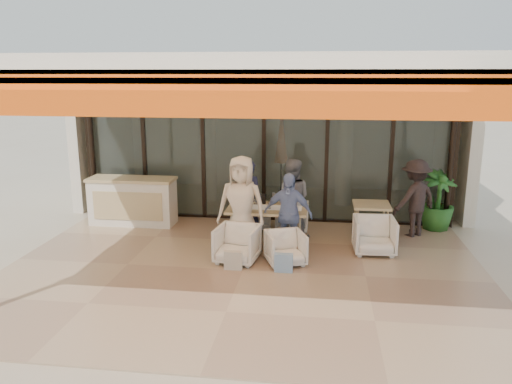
% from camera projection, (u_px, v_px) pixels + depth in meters
% --- Properties ---
extents(ground, '(70.00, 70.00, 0.00)m').
position_uv_depth(ground, '(243.00, 271.00, 8.28)').
color(ground, '#C6B293').
rests_on(ground, ground).
extents(terrace_floor, '(8.00, 6.00, 0.01)m').
position_uv_depth(terrace_floor, '(243.00, 271.00, 8.28)').
color(terrace_floor, tan).
rests_on(terrace_floor, ground).
extents(terrace_structure, '(8.00, 6.00, 3.40)m').
position_uv_depth(terrace_structure, '(239.00, 70.00, 7.28)').
color(terrace_structure, silver).
rests_on(terrace_structure, ground).
extents(glass_storefront, '(8.08, 0.10, 3.20)m').
position_uv_depth(glass_storefront, '(264.00, 149.00, 10.81)').
color(glass_storefront, '#9EADA3').
rests_on(glass_storefront, ground).
extents(interior_block, '(9.05, 3.62, 3.52)m').
position_uv_depth(interior_block, '(275.00, 112.00, 12.89)').
color(interior_block, silver).
rests_on(interior_block, ground).
extents(host_counter, '(1.85, 0.65, 1.04)m').
position_uv_depth(host_counter, '(133.00, 201.00, 10.72)').
color(host_counter, silver).
rests_on(host_counter, ground).
extents(dining_table, '(1.50, 0.90, 0.93)m').
position_uv_depth(dining_table, '(267.00, 210.00, 9.41)').
color(dining_table, tan).
rests_on(dining_table, ground).
extents(chair_far_left, '(0.81, 0.79, 0.66)m').
position_uv_depth(chair_far_left, '(252.00, 214.00, 10.46)').
color(chair_far_left, white).
rests_on(chair_far_left, ground).
extents(chair_far_right, '(0.65, 0.61, 0.67)m').
position_uv_depth(chair_far_right, '(292.00, 215.00, 10.35)').
color(chair_far_right, white).
rests_on(chair_far_right, ground).
extents(chair_near_left, '(0.78, 0.75, 0.72)m').
position_uv_depth(chair_near_left, '(237.00, 242.00, 8.62)').
color(chair_near_left, white).
rests_on(chair_near_left, ground).
extents(chair_near_right, '(0.79, 0.76, 0.64)m').
position_uv_depth(chair_near_right, '(286.00, 247.00, 8.52)').
color(chair_near_right, white).
rests_on(chair_near_right, ground).
extents(diner_navy, '(0.66, 0.52, 1.57)m').
position_uv_depth(diner_navy, '(249.00, 199.00, 9.87)').
color(diner_navy, '#191E37').
rests_on(diner_navy, ground).
extents(diner_grey, '(0.78, 0.61, 1.61)m').
position_uv_depth(diner_grey, '(291.00, 199.00, 9.76)').
color(diner_grey, slate).
rests_on(diner_grey, ground).
extents(diner_cream, '(0.93, 0.66, 1.79)m').
position_uv_depth(diner_cream, '(241.00, 205.00, 8.98)').
color(diner_cream, beige).
rests_on(diner_cream, ground).
extents(diner_periwinkle, '(0.93, 0.50, 1.51)m').
position_uv_depth(diner_periwinkle, '(288.00, 214.00, 8.90)').
color(diner_periwinkle, '#6F86B9').
rests_on(diner_periwinkle, ground).
extents(tote_bag_cream, '(0.30, 0.10, 0.34)m').
position_uv_depth(tote_bag_cream, '(233.00, 261.00, 8.28)').
color(tote_bag_cream, silver).
rests_on(tote_bag_cream, ground).
extents(tote_bag_blue, '(0.30, 0.10, 0.34)m').
position_uv_depth(tote_bag_blue, '(284.00, 264.00, 8.17)').
color(tote_bag_blue, '#99BFD8').
rests_on(tote_bag_blue, ground).
extents(side_table, '(0.70, 0.70, 0.74)m').
position_uv_depth(side_table, '(371.00, 209.00, 9.69)').
color(side_table, tan).
rests_on(side_table, ground).
extents(side_chair, '(0.75, 0.71, 0.75)m').
position_uv_depth(side_chair, '(374.00, 234.00, 9.03)').
color(side_chair, white).
rests_on(side_chair, ground).
extents(standing_woman, '(1.17, 1.06, 1.57)m').
position_uv_depth(standing_woman, '(415.00, 198.00, 9.90)').
color(standing_woman, black).
rests_on(standing_woman, ground).
extents(potted_palm, '(0.89, 0.89, 1.27)m').
position_uv_depth(potted_palm, '(437.00, 201.00, 10.35)').
color(potted_palm, '#1E5919').
rests_on(potted_palm, ground).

